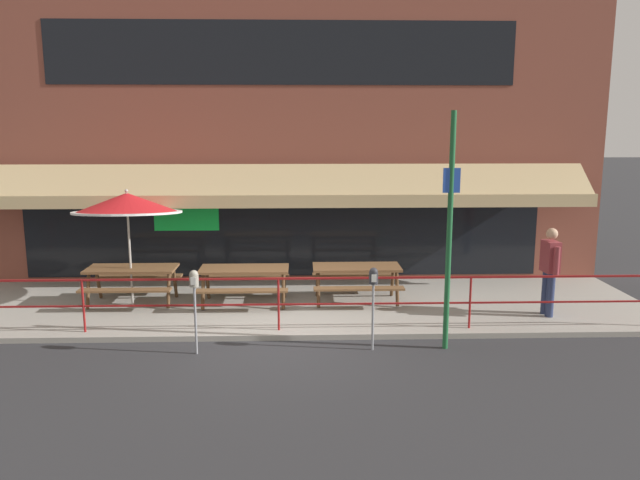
{
  "coord_description": "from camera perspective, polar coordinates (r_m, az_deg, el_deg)",
  "views": [
    {
      "loc": [
        0.4,
        -10.44,
        3.75
      ],
      "look_at": [
        0.78,
        1.6,
        1.5
      ],
      "focal_mm": 35.0,
      "sensor_mm": 36.0,
      "label": 1
    }
  ],
  "objects": [
    {
      "name": "ground_plane",
      "position": [
        11.1,
        -3.82,
        -9.19
      ],
      "size": [
        120.0,
        120.0,
        0.0
      ],
      "primitive_type": "plane",
      "color": "#2D2D30"
    },
    {
      "name": "patio_deck",
      "position": [
        12.99,
        -3.52,
        -6.0
      ],
      "size": [
        15.0,
        4.0,
        0.1
      ],
      "primitive_type": "cube",
      "color": "#9E998E",
      "rests_on": "ground"
    },
    {
      "name": "restaurant_building",
      "position": [
        14.67,
        -3.44,
        10.61
      ],
      "size": [
        15.0,
        1.6,
        7.58
      ],
      "color": "brown",
      "rests_on": "ground"
    },
    {
      "name": "patio_railing",
      "position": [
        11.15,
        -3.82,
        -4.8
      ],
      "size": [
        13.84,
        0.04,
        0.97
      ],
      "color": "maroon",
      "rests_on": "patio_deck"
    },
    {
      "name": "picnic_table_left",
      "position": [
        13.33,
        -16.81,
        -3.08
      ],
      "size": [
        1.8,
        1.42,
        0.76
      ],
      "color": "brown",
      "rests_on": "patio_deck"
    },
    {
      "name": "picnic_table_centre",
      "position": [
        12.82,
        -6.93,
        -3.23
      ],
      "size": [
        1.8,
        1.42,
        0.76
      ],
      "color": "brown",
      "rests_on": "patio_deck"
    },
    {
      "name": "picnic_table_right",
      "position": [
        12.91,
        3.36,
        -3.07
      ],
      "size": [
        1.8,
        1.42,
        0.76
      ],
      "color": "brown",
      "rests_on": "patio_deck"
    },
    {
      "name": "patio_umbrella_left",
      "position": [
        13.02,
        -17.22,
        3.18
      ],
      "size": [
        2.14,
        2.14,
        2.39
      ],
      "color": "#B7B2A8",
      "rests_on": "patio_deck"
    },
    {
      "name": "pedestrian_walking",
      "position": [
        12.71,
        20.26,
        -2.32
      ],
      "size": [
        0.27,
        0.62,
        1.71
      ],
      "color": "navy",
      "rests_on": "patio_deck"
    },
    {
      "name": "parking_meter_near",
      "position": [
        10.35,
        -11.43,
        -4.19
      ],
      "size": [
        0.15,
        0.16,
        1.42
      ],
      "color": "gray",
      "rests_on": "ground"
    },
    {
      "name": "parking_meter_far",
      "position": [
        10.36,
        4.9,
        -4.0
      ],
      "size": [
        0.15,
        0.16,
        1.42
      ],
      "color": "gray",
      "rests_on": "ground"
    },
    {
      "name": "street_sign_pole",
      "position": [
        10.43,
        11.75,
        0.9
      ],
      "size": [
        0.28,
        0.09,
        3.96
      ],
      "color": "#1E6033",
      "rests_on": "ground"
    }
  ]
}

